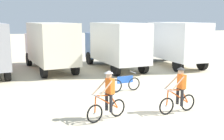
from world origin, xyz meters
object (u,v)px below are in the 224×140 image
Objects in this scene: box_truck_avon_van at (173,42)px; cyclist_cowboy_hat at (179,92)px; box_truck_cream_rv at (50,44)px; cyclist_orange_shirt at (108,97)px; box_truck_white_box at (115,43)px; bicycle_spare at (125,84)px.

box_truck_avon_van is 11.13m from cyclist_cowboy_hat.
box_truck_cream_rv is 3.84× the size of cyclist_orange_shirt.
bicycle_spare is at bearing -105.34° from box_truck_white_box.
box_truck_avon_van is at bearing 48.15° from cyclist_orange_shirt.
cyclist_orange_shirt is 1.06× the size of bicycle_spare.
cyclist_cowboy_hat is 3.75m from bicycle_spare.
cyclist_cowboy_hat is 1.06× the size of bicycle_spare.
cyclist_orange_shirt reaches higher than bicycle_spare.
cyclist_cowboy_hat is at bearing -95.12° from box_truck_white_box.
bicycle_spare is (2.85, -7.04, -1.48)m from box_truck_cream_rv.
box_truck_cream_rv is 1.03× the size of box_truck_avon_van.
box_truck_avon_van is 8.84m from bicycle_spare.
cyclist_orange_shirt is at bearing -131.85° from box_truck_avon_van.
box_truck_cream_rv is 10.56m from cyclist_orange_shirt.
cyclist_orange_shirt is (-3.73, -9.56, -1.03)m from box_truck_white_box.
box_truck_white_box is 6.51m from bicycle_spare.
cyclist_cowboy_hat is (-0.87, -9.75, -1.03)m from box_truck_white_box.
box_truck_cream_rv reaches higher than bicycle_spare.
cyclist_cowboy_hat is at bearing -120.08° from box_truck_avon_van.
bicycle_spare is at bearing -136.89° from box_truck_avon_van.
box_truck_cream_rv reaches higher than cyclist_cowboy_hat.
box_truck_cream_rv is 3.84× the size of cyclist_cowboy_hat.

